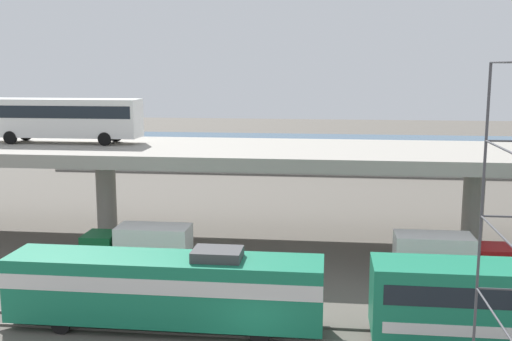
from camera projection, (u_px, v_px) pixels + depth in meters
rail_strip_near at (257, 338)px, 29.82m from camera, size 110.00×0.12×0.12m
rail_strip_far at (261, 325)px, 31.32m from camera, size 110.00×0.12×0.12m
train_locomotive at (149, 285)px, 30.86m from camera, size 16.82×3.04×4.18m
highway_overpass at (284, 156)px, 45.17m from camera, size 96.00×11.47×7.15m
transit_bus_on_overpass at (63, 116)px, 47.39m from camera, size 12.00×2.68×3.40m
service_truck_west at (140, 247)px, 39.32m from camera, size 6.80×2.46×3.04m
service_truck_east at (448, 258)px, 37.10m from camera, size 6.80×2.46×3.04m
pier_parking_lot at (303, 162)px, 80.40m from camera, size 62.28×12.06×1.47m
parked_car_0 at (493, 156)px, 74.72m from camera, size 4.31×1.93×1.50m
parked_car_1 at (318, 152)px, 78.51m from camera, size 4.57×1.93×1.50m
parked_car_2 at (461, 151)px, 79.39m from camera, size 4.13×1.85×1.50m
parked_car_3 at (279, 151)px, 79.75m from camera, size 4.53×1.94×1.50m
harbor_water at (309, 145)px, 103.04m from camera, size 140.00×36.00×0.01m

